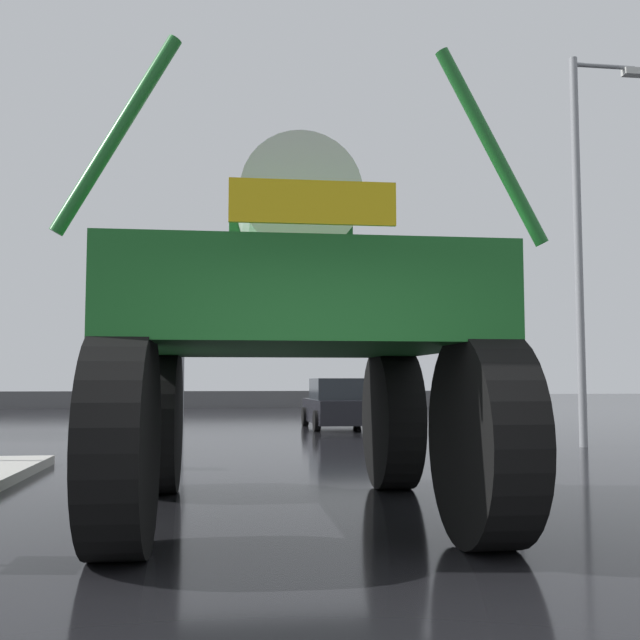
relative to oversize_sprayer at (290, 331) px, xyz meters
name	(u,v)px	position (x,y,z in m)	size (l,w,h in m)	color
ground_plane	(243,431)	(0.03, 13.74, -1.98)	(120.00, 120.00, 0.00)	black
oversize_sprayer	(290,331)	(0.00, 0.00, 0.00)	(4.23, 5.59, 4.36)	black
sedan_ahead	(338,405)	(2.96, 14.82, -1.26)	(1.90, 4.11, 1.52)	black
traffic_signal_near_right	(512,329)	(4.63, 5.13, 0.41)	(0.24, 0.54, 3.28)	gray
traffic_signal_far_left	(152,355)	(-3.26, 22.57, 0.48)	(0.24, 0.55, 3.37)	gray
traffic_signal_far_right	(183,343)	(-2.05, 22.55, 1.00)	(0.24, 0.55, 4.08)	gray
streetlight_near_right	(583,229)	(7.31, 7.53, 2.85)	(1.81, 0.24, 8.75)	gray
roadside_barrier	(229,399)	(0.03, 33.64, -1.53)	(26.31, 0.24, 0.90)	#59595B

